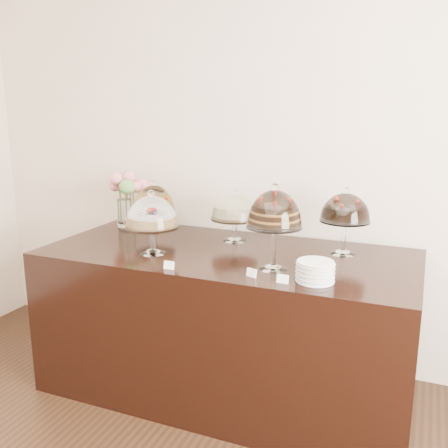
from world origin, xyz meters
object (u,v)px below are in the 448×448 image
at_px(plate_stack, 315,272).
at_px(cake_stand_dark_choco, 345,210).
at_px(flower_vase, 127,192).
at_px(display_counter, 227,321).
at_px(cake_stand_cheesecake, 235,209).
at_px(cake_stand_choco_layer, 275,212).
at_px(cake_stand_fruit_tart, 154,200).
at_px(cake_stand_sugar_sponge, 152,215).

bearing_deg(plate_stack, cake_stand_dark_choco, 84.97).
xyz_separation_m(flower_vase, plate_stack, (1.51, -0.65, -0.20)).
bearing_deg(flower_vase, plate_stack, -23.27).
bearing_deg(cake_stand_dark_choco, display_counter, -161.36).
bearing_deg(cake_stand_cheesecake, cake_stand_dark_choco, -2.22).
distance_m(display_counter, cake_stand_choco_layer, 0.86).
height_order(display_counter, plate_stack, plate_stack).
bearing_deg(cake_stand_fruit_tart, plate_stack, -25.15).
distance_m(cake_stand_sugar_sponge, cake_stand_fruit_tart, 0.53).
relative_size(cake_stand_sugar_sponge, plate_stack, 2.04).
relative_size(display_counter, plate_stack, 11.84).
bearing_deg(cake_stand_choco_layer, flower_vase, 156.95).
distance_m(cake_stand_sugar_sponge, cake_stand_choco_layer, 0.74).
height_order(cake_stand_sugar_sponge, cake_stand_fruit_tart, cake_stand_sugar_sponge).
height_order(cake_stand_cheesecake, flower_vase, flower_vase).
bearing_deg(plate_stack, cake_stand_sugar_sponge, 173.22).
distance_m(cake_stand_choco_layer, plate_stack, 0.38).
bearing_deg(plate_stack, cake_stand_fruit_tart, 154.85).
height_order(cake_stand_fruit_tart, flower_vase, flower_vase).
bearing_deg(plate_stack, cake_stand_cheesecake, 138.86).
height_order(cake_stand_dark_choco, flower_vase, flower_vase).
height_order(cake_stand_choco_layer, cake_stand_cheesecake, cake_stand_choco_layer).
height_order(display_counter, cake_stand_dark_choco, cake_stand_dark_choco).
bearing_deg(cake_stand_choco_layer, plate_stack, -24.39).
relative_size(cake_stand_choco_layer, plate_stack, 2.49).
relative_size(cake_stand_sugar_sponge, cake_stand_fruit_tart, 1.06).
relative_size(cake_stand_choco_layer, cake_stand_dark_choco, 1.16).
bearing_deg(cake_stand_sugar_sponge, flower_vase, 134.34).
distance_m(cake_stand_cheesecake, cake_stand_dark_choco, 0.70).
xyz_separation_m(display_counter, cake_stand_fruit_tart, (-0.65, 0.27, 0.67)).
relative_size(display_counter, cake_stand_choco_layer, 4.76).
height_order(display_counter, cake_stand_sugar_sponge, cake_stand_sugar_sponge).
bearing_deg(cake_stand_cheesecake, flower_vase, 174.42).
bearing_deg(cake_stand_fruit_tart, cake_stand_dark_choco, -2.12).
distance_m(display_counter, plate_stack, 0.84).
xyz_separation_m(cake_stand_choco_layer, cake_stand_dark_choco, (0.30, 0.42, -0.05)).
distance_m(cake_stand_choco_layer, cake_stand_dark_choco, 0.52).
bearing_deg(cake_stand_dark_choco, cake_stand_fruit_tart, 177.88).
distance_m(cake_stand_fruit_tart, flower_vase, 0.27).
height_order(cake_stand_cheesecake, cake_stand_dark_choco, cake_stand_dark_choco).
bearing_deg(cake_stand_dark_choco, cake_stand_choco_layer, -124.93).
height_order(flower_vase, plate_stack, flower_vase).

